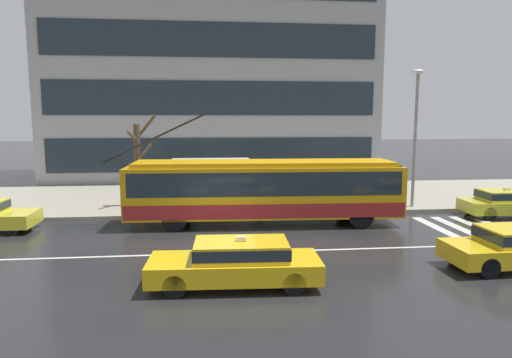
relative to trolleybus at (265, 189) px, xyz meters
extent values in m
plane|color=#252527|center=(-2.00, -2.96, -1.53)|extent=(160.00, 160.00, 0.00)
cube|color=gray|center=(-2.00, 6.60, -1.46)|extent=(80.00, 10.00, 0.14)
cube|color=beige|center=(7.18, -1.68, -1.53)|extent=(0.44, 4.40, 0.01)
cube|color=beige|center=(8.08, -1.68, -1.53)|extent=(0.44, 4.40, 0.01)
cube|color=beige|center=(8.98, -1.68, -1.53)|extent=(0.44, 4.40, 0.01)
cube|color=beige|center=(9.88, -1.68, -1.53)|extent=(0.44, 4.40, 0.01)
cube|color=silver|center=(-2.00, -4.16, -1.53)|extent=(72.00, 0.14, 0.01)
cube|color=gold|center=(-0.02, 0.00, -0.04)|extent=(11.82, 2.89, 2.15)
cube|color=orange|center=(-0.02, 0.00, 1.13)|extent=(11.10, 2.62, 0.20)
cube|color=#1E2833|center=(-0.02, 0.00, 0.39)|extent=(11.35, 2.90, 0.99)
cube|color=maroon|center=(-0.02, 0.00, -0.73)|extent=(11.70, 2.91, 0.60)
cube|color=#1E2833|center=(5.79, -0.22, 0.39)|extent=(0.20, 2.16, 1.07)
cube|color=black|center=(5.64, -0.21, 0.93)|extent=(0.23, 1.87, 0.28)
cylinder|color=black|center=(-4.56, 0.52, 2.27)|extent=(4.45, 0.23, 2.14)
cylinder|color=black|center=(-4.59, -0.18, 2.27)|extent=(4.45, 0.23, 2.14)
cylinder|color=black|center=(4.01, 0.93, -1.01)|extent=(1.05, 0.34, 1.04)
cylinder|color=black|center=(3.93, -1.22, -1.01)|extent=(1.05, 0.34, 1.04)
cylinder|color=black|center=(-3.73, 1.22, -1.01)|extent=(1.05, 0.34, 1.04)
cylinder|color=black|center=(-3.81, -0.94, -1.01)|extent=(1.05, 0.34, 1.04)
cylinder|color=black|center=(-10.33, 0.62, -1.22)|extent=(0.62, 0.20, 0.62)
cylinder|color=black|center=(-10.32, -1.01, -1.22)|extent=(0.62, 0.20, 0.62)
cube|color=yellow|center=(11.62, 0.24, -1.02)|extent=(4.35, 1.96, 0.55)
cube|color=yellow|center=(11.45, 0.25, -0.51)|extent=(2.38, 1.62, 0.48)
cube|color=#1E2833|center=(11.45, 0.25, -0.48)|extent=(2.42, 1.64, 0.31)
cube|color=silver|center=(11.45, 0.25, -0.20)|extent=(0.29, 0.17, 0.12)
cylinder|color=black|center=(10.25, 1.09, -1.22)|extent=(0.63, 0.23, 0.62)
cylinder|color=black|center=(10.17, -0.47, -1.22)|extent=(0.63, 0.23, 0.62)
cube|color=yellow|center=(-1.72, -7.23, -1.02)|extent=(4.76, 1.92, 0.55)
cube|color=yellow|center=(-1.53, -7.24, -0.51)|extent=(2.59, 1.59, 0.48)
cube|color=#1E2833|center=(-1.53, -7.24, -0.48)|extent=(2.64, 1.60, 0.31)
cube|color=silver|center=(-1.53, -7.24, -0.20)|extent=(0.29, 0.17, 0.12)
cylinder|color=black|center=(-3.30, -7.93, -1.22)|extent=(0.63, 0.23, 0.62)
cylinder|color=black|center=(-3.23, -6.41, -1.22)|extent=(0.63, 0.23, 0.62)
cylinder|color=black|center=(-0.20, -8.06, -1.22)|extent=(0.63, 0.23, 0.62)
cylinder|color=black|center=(-0.14, -6.54, -1.22)|extent=(0.63, 0.23, 0.62)
cylinder|color=black|center=(5.60, -7.43, -1.22)|extent=(0.62, 0.21, 0.62)
cylinder|color=black|center=(5.57, -5.84, -1.22)|extent=(0.62, 0.21, 0.62)
cylinder|color=gray|center=(-0.51, 2.61, -0.22)|extent=(0.08, 0.08, 2.34)
cylinder|color=gray|center=(-4.10, 2.61, -0.22)|extent=(0.08, 0.08, 2.34)
cylinder|color=gray|center=(-0.51, 4.05, -0.22)|extent=(0.08, 0.08, 2.34)
cylinder|color=gray|center=(-4.10, 4.05, -0.22)|extent=(0.08, 0.08, 2.34)
cube|color=#99ADB2|center=(-2.30, 4.05, -0.18)|extent=(3.41, 0.04, 1.87)
cube|color=#B2B2B7|center=(-2.30, 3.33, 0.99)|extent=(3.89, 1.73, 0.08)
cube|color=brown|center=(-2.30, 3.69, -0.94)|extent=(2.51, 0.36, 0.08)
cylinder|color=navy|center=(-3.07, 2.42, -0.95)|extent=(0.14, 0.14, 0.88)
cylinder|color=navy|center=(-3.14, 2.56, -0.95)|extent=(0.14, 0.14, 0.88)
cylinder|color=navy|center=(-3.11, 2.49, -0.21)|extent=(0.49, 0.49, 0.59)
sphere|color=#C9B28F|center=(-3.11, 2.49, 0.20)|extent=(0.23, 0.23, 0.23)
cone|color=#2F9149|center=(-3.16, 2.59, 0.49)|extent=(1.38, 1.38, 0.29)
cylinder|color=#333333|center=(-3.16, 2.59, -0.04)|extent=(0.02, 0.02, 0.76)
cylinder|color=navy|center=(3.78, 4.57, -0.98)|extent=(0.14, 0.14, 0.82)
cylinder|color=navy|center=(3.82, 4.42, -0.98)|extent=(0.14, 0.14, 0.82)
cylinder|color=navy|center=(3.80, 4.50, -0.25)|extent=(0.44, 0.44, 0.63)
sphere|color=tan|center=(3.80, 4.50, 0.18)|extent=(0.24, 0.24, 0.24)
cone|color=black|center=(3.83, 4.38, 0.48)|extent=(1.55, 1.55, 0.31)
cylinder|color=#333333|center=(3.83, 4.38, -0.07)|extent=(0.02, 0.02, 0.80)
cylinder|color=black|center=(0.21, 3.63, -1.00)|extent=(0.14, 0.14, 0.78)
cylinder|color=black|center=(0.26, 3.48, -1.00)|extent=(0.14, 0.14, 0.78)
cylinder|color=navy|center=(0.23, 3.56, -0.30)|extent=(0.44, 0.44, 0.62)
sphere|color=tan|center=(0.23, 3.56, 0.11)|extent=(0.21, 0.21, 0.21)
cone|color=#3142A1|center=(0.27, 3.44, 0.40)|extent=(1.33, 1.33, 0.26)
cylinder|color=#333333|center=(0.27, 3.44, -0.11)|extent=(0.02, 0.02, 0.76)
cylinder|color=gray|center=(7.89, 2.45, 1.91)|extent=(0.16, 0.16, 6.60)
ellipsoid|color=silver|center=(7.89, 2.45, 5.33)|extent=(0.60, 0.32, 0.24)
cylinder|color=brown|center=(-6.01, 4.21, 0.69)|extent=(0.34, 0.34, 4.16)
cylinder|color=brown|center=(-5.66, 4.32, 1.34)|extent=(0.85, 0.41, 0.93)
cylinder|color=brown|center=(-5.55, 4.19, 2.63)|extent=(1.05, 0.18, 1.23)
cylinder|color=brown|center=(-6.16, 3.78, 2.18)|extent=(0.47, 0.96, 0.60)
cube|color=#999A9F|center=(-2.04, 17.46, 10.00)|extent=(23.78, 11.12, 23.07)
cube|color=#1E2833|center=(-2.04, 11.87, 0.58)|extent=(22.35, 0.06, 2.31)
cube|color=#1E2833|center=(-2.04, 11.87, 4.43)|extent=(22.35, 0.06, 2.31)
cube|color=#1E2833|center=(-2.04, 11.87, 8.27)|extent=(22.35, 0.06, 2.31)
camera|label=1|loc=(-2.36, -19.14, 3.05)|focal=31.55mm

